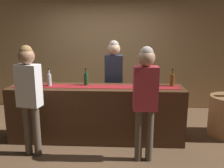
# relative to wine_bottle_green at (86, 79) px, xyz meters

# --- Properties ---
(ground_plane) EXTENTS (10.00, 10.00, 0.00)m
(ground_plane) POSITION_rel_wine_bottle_green_xyz_m (0.18, -0.09, -1.07)
(ground_plane) COLOR brown
(back_wall) EXTENTS (6.00, 0.12, 2.90)m
(back_wall) POSITION_rel_wine_bottle_green_xyz_m (0.18, 1.81, 0.38)
(back_wall) COLOR tan
(back_wall) RESTS_ON ground
(bar_counter) EXTENTS (2.98, 0.60, 0.96)m
(bar_counter) POSITION_rel_wine_bottle_green_xyz_m (0.18, -0.09, -0.59)
(bar_counter) COLOR #472B19
(bar_counter) RESTS_ON ground
(counter_runner_cloth) EXTENTS (2.83, 0.28, 0.01)m
(counter_runner_cloth) POSITION_rel_wine_bottle_green_xyz_m (0.18, -0.09, -0.11)
(counter_runner_cloth) COLOR maroon
(counter_runner_cloth) RESTS_ON bar_counter
(wine_bottle_green) EXTENTS (0.07, 0.07, 0.30)m
(wine_bottle_green) POSITION_rel_wine_bottle_green_xyz_m (0.00, 0.00, 0.00)
(wine_bottle_green) COLOR #194723
(wine_bottle_green) RESTS_ON bar_counter
(wine_bottle_clear) EXTENTS (0.07, 0.07, 0.30)m
(wine_bottle_clear) POSITION_rel_wine_bottle_green_xyz_m (-0.62, -0.09, 0.00)
(wine_bottle_clear) COLOR #B2C6C1
(wine_bottle_clear) RESTS_ON bar_counter
(wine_bottle_amber) EXTENTS (0.07, 0.07, 0.30)m
(wine_bottle_amber) POSITION_rel_wine_bottle_green_xyz_m (1.48, 0.01, 0.00)
(wine_bottle_amber) COLOR brown
(wine_bottle_amber) RESTS_ON bar_counter
(wine_glass_near_customer) EXTENTS (0.07, 0.07, 0.14)m
(wine_glass_near_customer) POSITION_rel_wine_bottle_green_xyz_m (0.91, -0.14, -0.01)
(wine_glass_near_customer) COLOR silver
(wine_glass_near_customer) RESTS_ON bar_counter
(wine_glass_mid_counter) EXTENTS (0.07, 0.07, 0.14)m
(wine_glass_mid_counter) POSITION_rel_wine_bottle_green_xyz_m (-1.10, -0.04, -0.01)
(wine_glass_mid_counter) COLOR silver
(wine_glass_mid_counter) RESTS_ON bar_counter
(bartender) EXTENTS (0.34, 0.24, 1.71)m
(bartender) POSITION_rel_wine_bottle_green_xyz_m (0.46, 0.49, -0.01)
(bartender) COLOR #26262B
(bartender) RESTS_ON ground
(customer_sipping) EXTENTS (0.35, 0.24, 1.70)m
(customer_sipping) POSITION_rel_wine_bottle_green_xyz_m (0.96, -0.77, -0.02)
(customer_sipping) COLOR brown
(customer_sipping) RESTS_ON ground
(customer_browsing) EXTENTS (0.37, 0.26, 1.70)m
(customer_browsing) POSITION_rel_wine_bottle_green_xyz_m (-0.74, -0.69, -0.02)
(customer_browsing) COLOR brown
(customer_browsing) RESTS_ON ground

